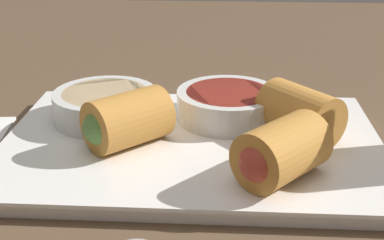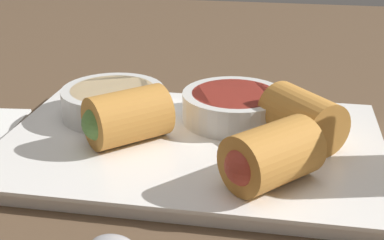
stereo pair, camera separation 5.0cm
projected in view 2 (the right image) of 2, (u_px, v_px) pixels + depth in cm
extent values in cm
cube|color=brown|center=(203.00, 153.00, 50.03)|extent=(180.00, 140.00, 2.00)
cube|color=white|center=(192.00, 148.00, 47.38)|extent=(31.93, 21.68, 1.20)
cube|color=white|center=(192.00, 141.00, 47.08)|extent=(33.21, 22.54, 0.30)
cylinder|color=#C68438|center=(128.00, 116.00, 45.84)|extent=(8.06, 7.98, 4.62)
sphere|color=#56843D|center=(99.00, 123.00, 44.49)|extent=(3.00, 3.00, 3.00)
cylinder|color=#C68438|center=(272.00, 155.00, 39.14)|extent=(7.95, 8.09, 4.62)
sphere|color=#B23D2D|center=(245.00, 165.00, 37.65)|extent=(3.00, 3.00, 3.00)
cylinder|color=#C68438|center=(302.00, 118.00, 45.53)|extent=(7.86, 8.13, 4.62)
sphere|color=beige|center=(282.00, 108.00, 47.67)|extent=(3.00, 3.00, 3.00)
cylinder|color=silver|center=(234.00, 107.00, 50.48)|extent=(9.83, 9.83, 2.74)
cylinder|color=maroon|center=(235.00, 95.00, 50.03)|extent=(8.06, 8.06, 0.49)
cylinder|color=silver|center=(113.00, 102.00, 51.57)|extent=(9.83, 9.83, 2.74)
cylinder|color=#DBBC89|center=(113.00, 91.00, 51.13)|extent=(8.06, 8.06, 0.49)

